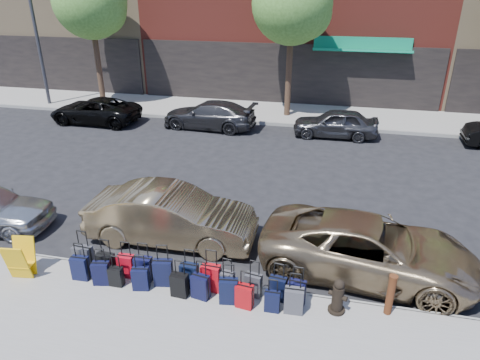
% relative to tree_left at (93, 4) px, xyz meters
% --- Properties ---
extents(ground, '(120.00, 120.00, 0.00)m').
position_rel_tree_left_xyz_m(ground, '(9.86, -9.50, -5.41)').
color(ground, black).
rests_on(ground, ground).
extents(sidewalk_near, '(60.00, 4.00, 0.15)m').
position_rel_tree_left_xyz_m(sidewalk_near, '(9.86, -16.00, -5.34)').
color(sidewalk_near, gray).
rests_on(sidewalk_near, ground).
extents(sidewalk_far, '(60.00, 4.00, 0.15)m').
position_rel_tree_left_xyz_m(sidewalk_far, '(9.86, 0.50, -5.34)').
color(sidewalk_far, gray).
rests_on(sidewalk_far, ground).
extents(curb_near, '(60.00, 0.08, 0.15)m').
position_rel_tree_left_xyz_m(curb_near, '(9.86, -13.98, -5.34)').
color(curb_near, gray).
rests_on(curb_near, ground).
extents(curb_far, '(60.00, 0.08, 0.15)m').
position_rel_tree_left_xyz_m(curb_far, '(9.86, -1.52, -5.34)').
color(curb_far, gray).
rests_on(curb_far, ground).
extents(tree_left, '(3.80, 3.80, 7.27)m').
position_rel_tree_left_xyz_m(tree_left, '(0.00, 0.00, 0.00)').
color(tree_left, black).
rests_on(tree_left, sidewalk_far).
extents(tree_center, '(3.80, 3.80, 7.27)m').
position_rel_tree_left_xyz_m(tree_center, '(10.50, 0.00, 0.00)').
color(tree_center, black).
rests_on(tree_center, sidewalk_far).
extents(streetlight, '(2.59, 0.18, 8.00)m').
position_rel_tree_left_xyz_m(streetlight, '(-2.94, -0.70, -0.75)').
color(streetlight, '#333338').
rests_on(streetlight, sidewalk_far).
extents(suitcase_front_0, '(0.46, 0.27, 1.07)m').
position_rel_tree_left_xyz_m(suitcase_front_0, '(7.28, -14.28, -4.93)').
color(suitcase_front_0, '#323236').
rests_on(suitcase_front_0, sidewalk_near).
extents(suitcase_front_1, '(0.41, 0.24, 0.97)m').
position_rel_tree_left_xyz_m(suitcase_front_1, '(7.90, -14.35, -4.96)').
color(suitcase_front_1, black).
rests_on(suitcase_front_1, sidewalk_near).
extents(suitcase_front_2, '(0.38, 0.21, 0.91)m').
position_rel_tree_left_xyz_m(suitcase_front_2, '(8.36, -14.25, -4.98)').
color(suitcase_front_2, '#A60A19').
rests_on(suitcase_front_2, sidewalk_near).
extents(suitcase_front_3, '(0.40, 0.23, 0.96)m').
position_rel_tree_left_xyz_m(suitcase_front_3, '(8.81, -14.28, -4.96)').
color(suitcase_front_3, black).
rests_on(suitcase_front_3, sidewalk_near).
extents(suitcase_front_4, '(0.46, 0.30, 1.02)m').
position_rel_tree_left_xyz_m(suitcase_front_4, '(9.32, -14.35, -4.94)').
color(suitcase_front_4, black).
rests_on(suitcase_front_4, sidewalk_near).
extents(suitcase_front_5, '(0.40, 0.23, 0.96)m').
position_rel_tree_left_xyz_m(suitcase_front_5, '(9.92, -14.29, -4.96)').
color(suitcase_front_5, black).
rests_on(suitcase_front_5, sidewalk_near).
extents(suitcase_front_6, '(0.43, 0.24, 1.02)m').
position_rel_tree_left_xyz_m(suitcase_front_6, '(10.43, -14.29, -4.94)').
color(suitcase_front_6, '#B20B14').
rests_on(suitcase_front_6, sidewalk_near).
extents(suitcase_front_7, '(0.37, 0.24, 0.85)m').
position_rel_tree_left_xyz_m(suitcase_front_7, '(10.79, -14.29, -4.99)').
color(suitcase_front_7, '#3B3B40').
rests_on(suitcase_front_7, sidewalk_near).
extents(suitcase_front_8, '(0.39, 0.25, 0.87)m').
position_rel_tree_left_xyz_m(suitcase_front_8, '(11.39, -14.26, -4.99)').
color(suitcase_front_8, '#36363A').
rests_on(suitcase_front_8, sidewalk_near).
extents(suitcase_front_9, '(0.39, 0.25, 0.89)m').
position_rel_tree_left_xyz_m(suitcase_front_9, '(11.93, -14.27, -4.98)').
color(suitcase_front_9, black).
rests_on(suitcase_front_9, sidewalk_near).
extents(suitcase_front_10, '(0.39, 0.25, 0.91)m').
position_rel_tree_left_xyz_m(suitcase_front_10, '(12.34, -14.31, -4.98)').
color(suitcase_front_10, black).
rests_on(suitcase_front_10, sidewalk_near).
extents(suitcase_back_0, '(0.40, 0.24, 0.93)m').
position_rel_tree_left_xyz_m(suitcase_back_0, '(7.37, -14.57, -4.97)').
color(suitcase_back_0, black).
rests_on(suitcase_back_0, sidewalk_near).
extents(suitcase_back_1, '(0.42, 0.29, 0.90)m').
position_rel_tree_left_xyz_m(suitcase_back_1, '(7.93, -14.63, -4.98)').
color(suitcase_back_1, black).
rests_on(suitcase_back_1, sidewalk_near).
extents(suitcase_back_2, '(0.32, 0.19, 0.76)m').
position_rel_tree_left_xyz_m(suitcase_back_2, '(8.28, -14.62, -5.02)').
color(suitcase_back_2, black).
rests_on(suitcase_back_2, sidewalk_near).
extents(suitcase_back_3, '(0.40, 0.28, 0.87)m').
position_rel_tree_left_xyz_m(suitcase_back_3, '(8.89, -14.61, -4.99)').
color(suitcase_back_3, black).
rests_on(suitcase_back_3, sidewalk_near).
extents(suitcase_back_5, '(0.39, 0.24, 0.89)m').
position_rel_tree_left_xyz_m(suitcase_back_5, '(9.81, -14.63, -4.99)').
color(suitcase_back_5, black).
rests_on(suitcase_back_5, sidewalk_near).
extents(suitcase_back_6, '(0.42, 0.29, 0.91)m').
position_rel_tree_left_xyz_m(suitcase_back_6, '(10.28, -14.59, -4.98)').
color(suitcase_back_6, black).
rests_on(suitcase_back_6, sidewalk_near).
extents(suitcase_back_7, '(0.42, 0.28, 0.94)m').
position_rel_tree_left_xyz_m(suitcase_back_7, '(10.92, -14.60, -4.97)').
color(suitcase_back_7, black).
rests_on(suitcase_back_7, sidewalk_near).
extents(suitcase_back_8, '(0.39, 0.26, 0.87)m').
position_rel_tree_left_xyz_m(suitcase_back_8, '(11.28, -14.67, -4.99)').
color(suitcase_back_8, '#9C0A0F').
rests_on(suitcase_back_8, sidewalk_near).
extents(suitcase_back_9, '(0.32, 0.19, 0.76)m').
position_rel_tree_left_xyz_m(suitcase_back_9, '(11.87, -14.66, -5.02)').
color(suitcase_back_9, black).
rests_on(suitcase_back_9, sidewalk_near).
extents(suitcase_back_10, '(0.40, 0.24, 0.94)m').
position_rel_tree_left_xyz_m(suitcase_back_10, '(12.32, -14.59, -4.97)').
color(suitcase_back_10, '#3D3D42').
rests_on(suitcase_back_10, sidewalk_near).
extents(fire_hydrant, '(0.41, 0.36, 0.80)m').
position_rel_tree_left_xyz_m(fire_hydrant, '(13.20, -14.37, -4.89)').
color(fire_hydrant, black).
rests_on(fire_hydrant, sidewalk_near).
extents(bollard, '(0.18, 0.18, 0.96)m').
position_rel_tree_left_xyz_m(bollard, '(14.24, -14.20, -4.77)').
color(bollard, '#38190C').
rests_on(bollard, sidewalk_near).
extents(display_rack, '(0.60, 0.64, 0.93)m').
position_rel_tree_left_xyz_m(display_rack, '(5.99, -14.79, -4.80)').
color(display_rack, '#ECB40D').
rests_on(display_rack, sidewalk_near).
extents(car_near_1, '(4.57, 1.67, 1.50)m').
position_rel_tree_left_xyz_m(car_near_1, '(8.75, -12.32, -4.66)').
color(car_near_1, '#917C58').
rests_on(car_near_1, ground).
extents(car_near_2, '(5.32, 2.89, 1.42)m').
position_rel_tree_left_xyz_m(car_near_2, '(13.87, -12.67, -4.70)').
color(car_near_2, '#8E7857').
rests_on(car_near_2, ground).
extents(car_far_0, '(4.51, 2.14, 1.24)m').
position_rel_tree_left_xyz_m(car_far_0, '(1.11, -3.00, -4.79)').
color(car_far_0, black).
rests_on(car_far_0, ground).
extents(car_far_1, '(4.61, 2.12, 1.30)m').
position_rel_tree_left_xyz_m(car_far_1, '(6.92, -2.58, -4.76)').
color(car_far_1, '#313134').
rests_on(car_far_1, ground).
extents(car_far_2, '(3.79, 1.59, 1.28)m').
position_rel_tree_left_xyz_m(car_far_2, '(12.87, -2.55, -4.77)').
color(car_far_2, '#373639').
rests_on(car_far_2, ground).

